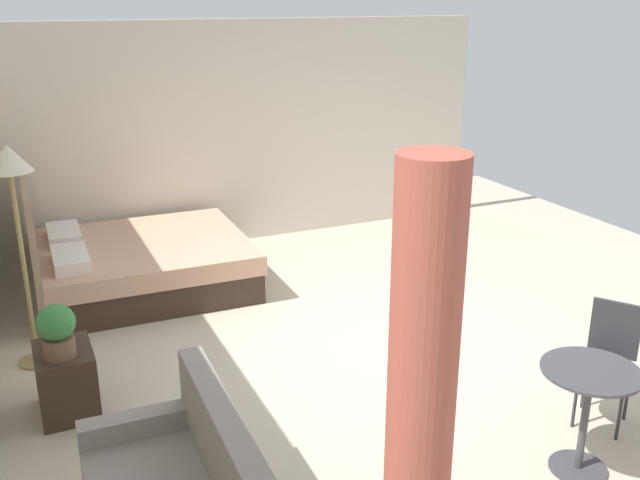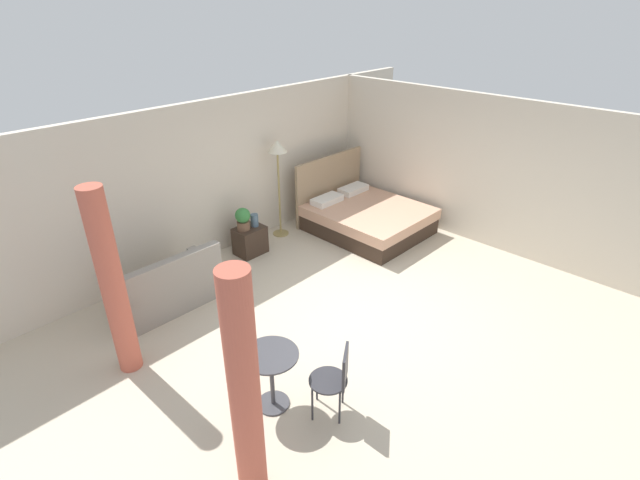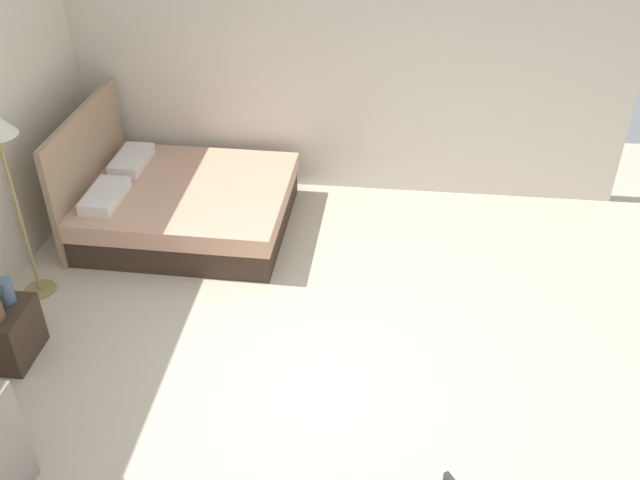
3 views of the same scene
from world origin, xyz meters
name	(u,v)px [view 3 (image 3 of 3)]	position (x,y,z in m)	size (l,w,h in m)	color
ground_plane	(310,375)	(0.00, 0.00, -0.01)	(9.37, 9.16, 0.02)	beige
wall_right	(345,78)	(3.19, 0.00, 1.33)	(0.12, 6.16, 2.66)	beige
bed	(181,203)	(2.08, 1.64, 0.29)	(1.86, 2.15, 1.29)	#38281E
nightstand	(7,334)	(-0.06, 2.53, 0.25)	(0.52, 0.40, 0.50)	#38281E
vase	(5,291)	(0.06, 2.52, 0.61)	(0.14, 0.14, 0.22)	slate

